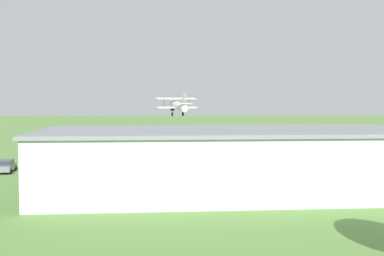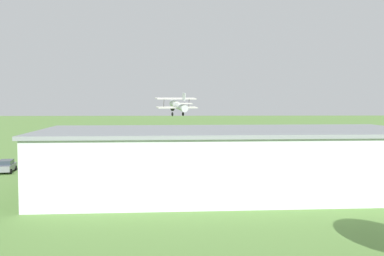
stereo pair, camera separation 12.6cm
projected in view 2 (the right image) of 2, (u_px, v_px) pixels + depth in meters
The scene contains 7 objects.
ground_plane at pixel (197, 154), 79.88m from camera, with size 400.00×400.00×0.00m, color #608C42.
hangar at pixel (228, 161), 46.53m from camera, with size 37.92×18.07×6.37m.
biplane at pixel (178, 105), 77.57m from camera, with size 7.32×7.08×3.92m.
car_yellow at pixel (65, 168), 57.40m from camera, with size 2.16×4.53×1.72m.
car_grey at pixel (6, 166), 59.38m from camera, with size 2.52×4.76×1.60m.
person_crossing_taxiway at pixel (97, 167), 58.93m from camera, with size 0.52×0.52×1.52m.
person_at_fence_line at pixel (137, 162), 63.05m from camera, with size 0.48×0.48×1.78m.
Camera 2 is at (3.70, 79.39, 9.24)m, focal length 43.33 mm.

